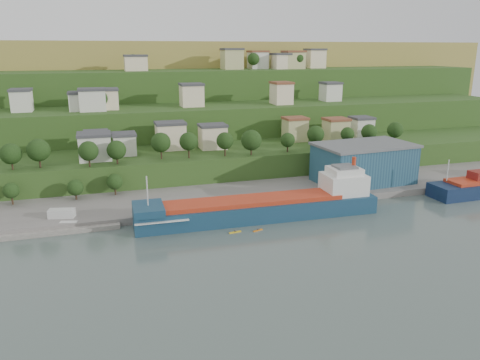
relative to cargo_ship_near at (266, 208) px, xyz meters
name	(u,v)px	position (x,y,z in m)	size (l,w,h in m)	color
ground	(267,232)	(-3.48, -10.25, -2.72)	(500.00, 500.00, 0.00)	#4D5D56
quay	(295,194)	(16.52, 17.75, -2.72)	(220.00, 26.00, 4.00)	slate
pebble_beach	(40,225)	(-58.48, 11.75, -2.72)	(40.00, 18.00, 2.40)	slate
hillside	(166,128)	(-3.45, 158.46, -2.63)	(360.00, 210.97, 96.00)	#284719
cargo_ship_near	(266,208)	(0.00, 0.00, 0.00)	(66.43, 12.23, 17.01)	#153A4F
warehouse	(364,163)	(40.36, 17.40, 5.72)	(32.41, 21.39, 12.80)	navy
caravan	(62,215)	(-52.71, 10.54, 0.00)	(6.51, 2.71, 3.04)	silver
dinghy	(69,223)	(-50.97, 6.56, -1.09)	(4.29, 1.61, 0.86)	silver
kayak_orange	(258,230)	(-5.31, -8.60, -2.51)	(2.83, 1.38, 0.71)	orange
kayak_yellow	(235,232)	(-11.17, -8.06, -2.48)	(3.23, 0.99, 0.80)	yellow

